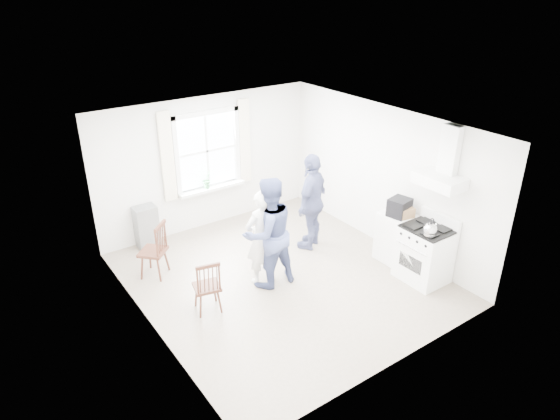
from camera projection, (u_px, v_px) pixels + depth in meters
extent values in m
cube|color=gray|center=(281.00, 278.00, 8.37)|extent=(4.62, 5.12, 0.02)
cube|color=silver|center=(207.00, 163.00, 9.66)|extent=(4.62, 0.04, 2.64)
cube|color=silver|center=(403.00, 282.00, 5.94)|extent=(4.62, 0.04, 2.64)
cube|color=silver|center=(142.00, 250.00, 6.63)|extent=(0.04, 5.12, 2.64)
cube|color=silver|center=(384.00, 177.00, 8.98)|extent=(0.04, 5.12, 2.64)
cube|color=white|center=(282.00, 127.00, 7.24)|extent=(4.62, 5.12, 0.02)
cube|color=white|center=(207.00, 151.00, 9.53)|extent=(1.20, 0.02, 1.40)
cube|color=white|center=(205.00, 113.00, 9.19)|extent=(1.38, 0.09, 0.09)
cube|color=white|center=(210.00, 187.00, 9.83)|extent=(1.38, 0.09, 0.09)
cube|color=white|center=(176.00, 158.00, 9.17)|extent=(0.09, 0.09, 1.58)
cube|color=white|center=(236.00, 145.00, 9.84)|extent=(0.09, 0.09, 1.58)
cube|color=white|center=(211.00, 188.00, 9.77)|extent=(1.38, 0.24, 0.06)
cube|color=white|center=(167.00, 157.00, 9.05)|extent=(0.24, 0.05, 1.70)
cube|color=white|center=(244.00, 141.00, 9.90)|extent=(0.24, 0.05, 1.70)
cube|color=white|center=(439.00, 181.00, 7.67)|extent=(0.45, 0.76, 0.18)
cube|color=white|center=(450.00, 150.00, 7.54)|extent=(0.14, 0.30, 0.76)
cube|color=gray|center=(147.00, 227.00, 9.18)|extent=(0.40, 0.30, 0.80)
cube|color=white|center=(424.00, 255.00, 8.16)|extent=(0.65, 0.76, 0.92)
cube|color=black|center=(428.00, 229.00, 7.95)|extent=(0.61, 0.72, 0.03)
cube|color=white|center=(440.00, 219.00, 8.07)|extent=(0.06, 0.76, 0.20)
cylinder|color=silver|center=(411.00, 248.00, 7.88)|extent=(0.02, 0.61, 0.02)
sphere|color=silver|center=(430.00, 230.00, 7.67)|extent=(0.21, 0.21, 0.21)
cylinder|color=silver|center=(430.00, 233.00, 7.70)|extent=(0.19, 0.19, 0.04)
torus|color=black|center=(431.00, 222.00, 7.62)|extent=(0.14, 0.02, 0.13)
cube|color=white|center=(395.00, 237.00, 8.72)|extent=(0.50, 0.55, 0.90)
cube|color=black|center=(399.00, 211.00, 8.43)|extent=(0.40, 0.37, 0.16)
cube|color=black|center=(400.00, 203.00, 8.37)|extent=(0.40, 0.37, 0.15)
cube|color=#A1784D|center=(405.00, 213.00, 8.37)|extent=(0.30, 0.23, 0.17)
cube|color=#3F1E14|center=(153.00, 252.00, 8.27)|extent=(0.58, 0.58, 0.05)
cube|color=#3F1E14|center=(161.00, 238.00, 8.12)|extent=(0.33, 0.32, 0.54)
cylinder|color=#3F1E14|center=(154.00, 264.00, 8.37)|extent=(0.04, 0.04, 0.43)
cube|color=#3F1E14|center=(207.00, 287.00, 7.42)|extent=(0.45, 0.43, 0.04)
cube|color=#3F1E14|center=(209.00, 279.00, 7.18)|extent=(0.36, 0.13, 0.49)
cylinder|color=#3F1E14|center=(208.00, 299.00, 7.51)|extent=(0.03, 0.03, 0.39)
imported|color=white|center=(262.00, 238.00, 7.94)|extent=(0.60, 0.60, 1.63)
imported|color=#485487|center=(268.00, 233.00, 7.84)|extent=(0.90, 0.90, 1.85)
imported|color=navy|center=(312.00, 201.00, 8.98)|extent=(1.44, 1.44, 1.81)
imported|color=#367A42|center=(207.00, 179.00, 9.62)|extent=(0.25, 0.25, 0.35)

